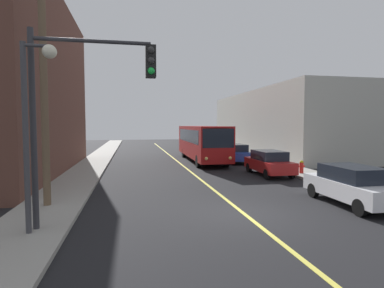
{
  "coord_description": "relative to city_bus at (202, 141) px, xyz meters",
  "views": [
    {
      "loc": [
        -4.07,
        -10.64,
        3.3
      ],
      "look_at": [
        0.0,
        9.98,
        2.0
      ],
      "focal_mm": 28.69,
      "sensor_mm": 36.0,
      "label": 1
    }
  ],
  "objects": [
    {
      "name": "ground_plane",
      "position": [
        -2.2,
        -16.61,
        -1.82
      ],
      "size": [
        120.0,
        120.0,
        0.0
      ],
      "primitive_type": "plane",
      "color": "black"
    },
    {
      "name": "sidewalk_left",
      "position": [
        -9.45,
        -6.61,
        -1.74
      ],
      "size": [
        2.5,
        90.0,
        0.15
      ],
      "primitive_type": "cube",
      "color": "gray",
      "rests_on": "ground"
    },
    {
      "name": "sidewalk_right",
      "position": [
        5.05,
        -6.61,
        -1.74
      ],
      "size": [
        2.5,
        90.0,
        0.15
      ],
      "primitive_type": "cube",
      "color": "gray",
      "rests_on": "ground"
    },
    {
      "name": "lane_stripe_center",
      "position": [
        -2.2,
        -1.61,
        -1.81
      ],
      "size": [
        0.16,
        60.0,
        0.01
      ],
      "primitive_type": "cube",
      "color": "#D8CC4C",
      "rests_on": "ground"
    },
    {
      "name": "building_right_warehouse",
      "position": [
        12.29,
        5.29,
        1.67
      ],
      "size": [
        12.0,
        23.57,
        6.97
      ],
      "color": "#B2B2A8",
      "rests_on": "ground"
    },
    {
      "name": "city_bus",
      "position": [
        0.0,
        0.0,
        0.0
      ],
      "size": [
        2.81,
        12.2,
        3.2
      ],
      "color": "maroon",
      "rests_on": "ground"
    },
    {
      "name": "parked_car_white",
      "position": [
        2.62,
        -16.27,
        -0.98
      ],
      "size": [
        1.89,
        4.43,
        1.62
      ],
      "color": "silver",
      "rests_on": "ground"
    },
    {
      "name": "parked_car_red",
      "position": [
        2.58,
        -8.57,
        -0.98
      ],
      "size": [
        1.87,
        4.42,
        1.62
      ],
      "color": "maroon",
      "rests_on": "ground"
    },
    {
      "name": "parked_car_blue",
      "position": [
        2.66,
        -1.56,
        -0.98
      ],
      "size": [
        1.83,
        4.41,
        1.62
      ],
      "color": "navy",
      "rests_on": "ground"
    },
    {
      "name": "utility_pole_near",
      "position": [
        -9.56,
        -14.46,
        4.73
      ],
      "size": [
        2.4,
        0.28,
        11.74
      ],
      "color": "brown",
      "rests_on": "sidewalk_left"
    },
    {
      "name": "traffic_signal_left_corner",
      "position": [
        -7.61,
        -17.37,
        2.49
      ],
      "size": [
        3.75,
        0.48,
        6.0
      ],
      "color": "#2D2D33",
      "rests_on": "sidewalk_left"
    },
    {
      "name": "street_lamp_left",
      "position": [
        -9.03,
        -17.72,
        1.92
      ],
      "size": [
        0.98,
        0.4,
        5.5
      ],
      "color": "#38383D",
      "rests_on": "sidewalk_left"
    },
    {
      "name": "fire_hydrant",
      "position": [
        4.65,
        -9.06,
        -1.23
      ],
      "size": [
        0.44,
        0.26,
        0.84
      ],
      "color": "red",
      "rests_on": "sidewalk_right"
    }
  ]
}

